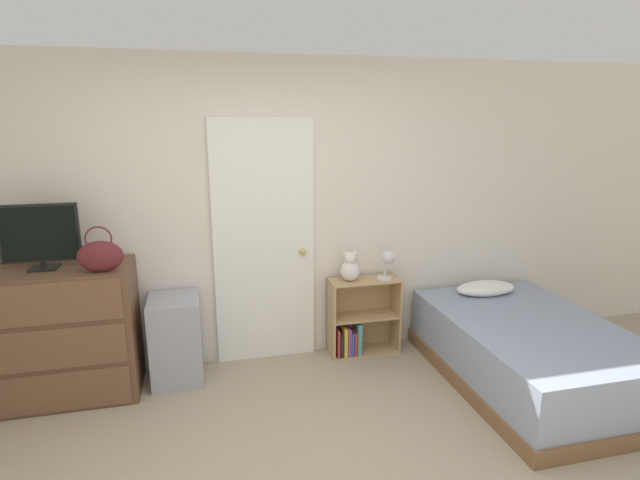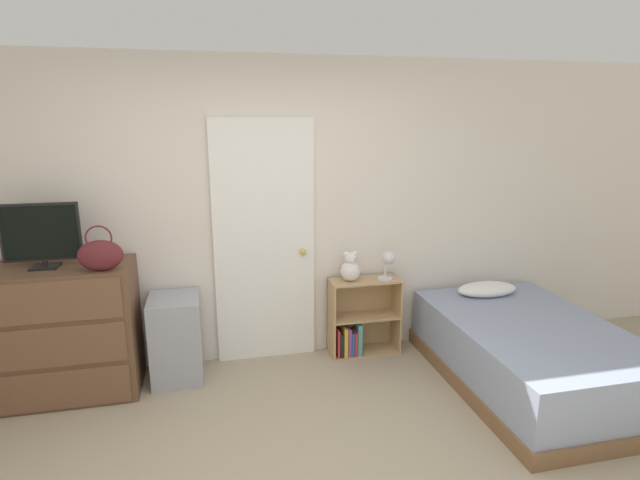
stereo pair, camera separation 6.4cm
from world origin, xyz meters
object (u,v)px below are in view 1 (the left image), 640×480
Objects in this scene: handbag at (100,256)px; bookshelf at (358,323)px; dresser at (59,334)px; storage_bin at (176,339)px; teddy_bear at (350,268)px; bed at (528,351)px; tv at (39,236)px; desk_lamp at (388,260)px.

bookshelf is at bearing 9.06° from handbag.
dresser reaches higher than storage_bin.
dresser is 2.32m from teddy_bear.
teddy_bear is 1.58m from bed.
handbag reaches higher than dresser.
handbag is at bearing -170.74° from teddy_bear.
storage_bin is 1.00× the size of bookshelf.
tv is 2.62m from bookshelf.
teddy_bear reaches higher than bed.
desk_lamp is at bearing -6.89° from teddy_bear.
bed is at bearing -14.49° from storage_bin.
tv is at bearing -179.87° from dresser.
desk_lamp is (2.25, 0.27, -0.26)m from handbag.
teddy_bear is at bearing 9.26° from handbag.
bookshelf is (2.39, 0.15, -0.22)m from dresser.
tv is 0.77× the size of storage_bin.
tv reaches higher than handbag.
desk_lamp is (2.67, 0.11, -0.39)m from tv.
dresser is 0.84m from storage_bin.
storage_bin is (0.83, 0.05, -0.16)m from dresser.
bed is at bearing -34.77° from bookshelf.
handbag reaches higher than storage_bin.
tv is 2.70m from desk_lamp.
dresser reaches higher than bed.
bed is at bearing -10.39° from dresser.
teddy_bear is (2.33, 0.15, -0.46)m from tv.
desk_lamp is (2.63, 0.11, 0.36)m from dresser.
tv reaches higher than desk_lamp.
teddy_bear is (1.92, 0.31, -0.33)m from handbag.
dresser is 0.75m from tv.
bookshelf is 2.62× the size of teddy_bear.
storage_bin is at bearing 165.51° from bed.
bed is (3.54, -0.65, -0.25)m from dresser.
handbag reaches higher than teddy_bear.
tv is 2.07× the size of desk_lamp.
tv is (-0.04, -0.00, 0.75)m from dresser.
dresser is at bearing -176.35° from teddy_bear.
desk_lamp is at bearing -11.03° from bookshelf.
teddy_bear reaches higher than bookshelf.
storage_bin is 1.54m from teddy_bear.
bookshelf is at bearing 3.70° from storage_bin.
handbag reaches higher than desk_lamp.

